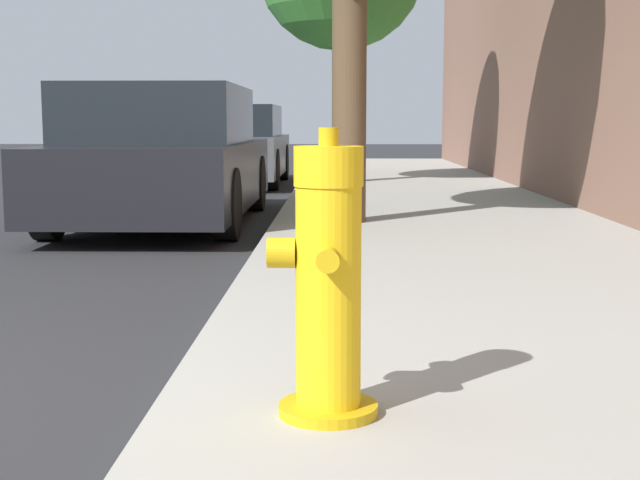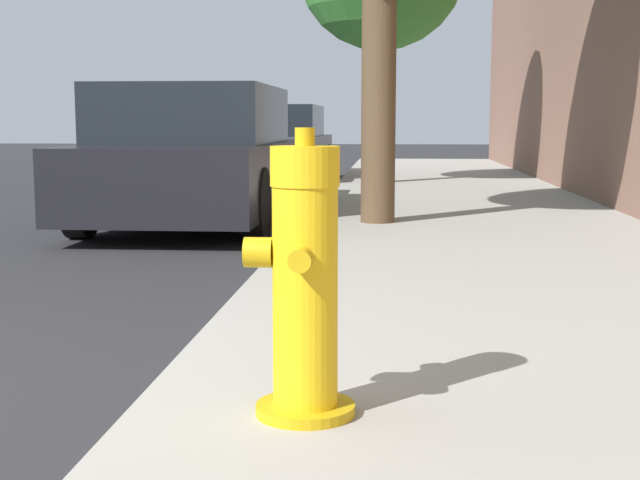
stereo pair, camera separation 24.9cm
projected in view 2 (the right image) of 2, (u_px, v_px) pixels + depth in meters
name	position (u px, v px, depth m)	size (l,w,h in m)	color
sidewalk_slab	(624.00, 439.00, 2.89)	(3.26, 40.00, 0.15)	#99968E
fire_hydrant	(304.00, 286.00, 2.86)	(0.36, 0.36, 0.93)	#C39C11
parked_car_near	(198.00, 158.00, 9.57)	(1.87, 4.53, 1.46)	black
parked_car_mid	(272.00, 146.00, 15.46)	(1.83, 4.16, 1.36)	#4C5156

